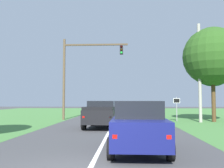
{
  "coord_description": "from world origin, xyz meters",
  "views": [
    {
      "loc": [
        0.98,
        -6.61,
        1.91
      ],
      "look_at": [
        -0.2,
        16.61,
        3.42
      ],
      "focal_mm": 40.64,
      "sensor_mm": 36.0,
      "label": 1
    }
  ],
  "objects": [
    {
      "name": "utility_pole_right",
      "position": [
        7.58,
        15.95,
        4.36
      ],
      "size": [
        0.28,
        0.28,
        8.73
      ],
      "primitive_type": "cylinder",
      "color": "#9E998E",
      "rests_on": "ground_plane"
    },
    {
      "name": "oak_tree_right",
      "position": [
        8.91,
        16.49,
        5.87
      ],
      "size": [
        5.27,
        5.27,
        8.52
      ],
      "color": "#4C351E",
      "rests_on": "ground_plane"
    },
    {
      "name": "red_suv_near",
      "position": [
        1.49,
        3.12,
        1.0
      ],
      "size": [
        2.16,
        4.62,
        1.89
      ],
      "color": "navy",
      "rests_on": "ground_plane"
    },
    {
      "name": "pickup_truck_lead",
      "position": [
        -0.6,
        11.12,
        0.97
      ],
      "size": [
        2.46,
        4.97,
        1.87
      ],
      "color": "black",
      "rests_on": "ground_plane"
    },
    {
      "name": "extra_tree_1",
      "position": [
        9.89,
        19.37,
        5.46
      ],
      "size": [
        4.34,
        4.34,
        7.65
      ],
      "color": "#4C351E",
      "rests_on": "ground_plane"
    },
    {
      "name": "ground_plane",
      "position": [
        0.0,
        9.8,
        0.0
      ],
      "size": [
        120.0,
        120.0,
        0.0
      ],
      "primitive_type": "plane",
      "color": "#424244"
    },
    {
      "name": "keep_moving_sign",
      "position": [
        5.73,
        16.94,
        1.43
      ],
      "size": [
        0.6,
        0.09,
        2.23
      ],
      "color": "gray",
      "rests_on": "ground_plane"
    },
    {
      "name": "traffic_light",
      "position": [
        -3.51,
        18.27,
        5.23
      ],
      "size": [
        6.5,
        0.4,
        8.07
      ],
      "color": "brown",
      "rests_on": "ground_plane"
    }
  ]
}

